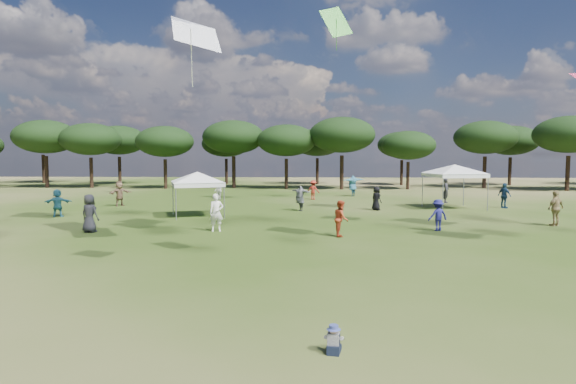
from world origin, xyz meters
The scene contains 5 objects.
tree_line centered at (2.39, 47.41, 5.42)m, with size 108.78×17.63×7.77m.
tent_left centered at (-6.72, 21.75, 2.53)m, with size 5.50×5.50×2.95m.
tent_right centered at (9.71, 26.65, 2.87)m, with size 6.54×6.54×3.29m.
toddler centered at (0.39, 2.32, 0.25)m, with size 0.39×0.43×0.55m.
festival_crowd centered at (-0.87, 25.69, 0.86)m, with size 29.39×22.08×1.86m.
Camera 1 is at (-0.06, -6.37, 3.70)m, focal length 30.00 mm.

